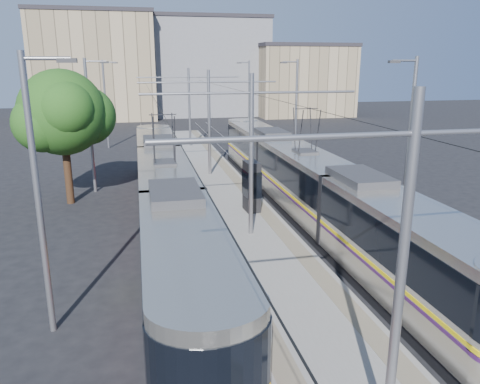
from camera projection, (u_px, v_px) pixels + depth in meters
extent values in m
plane|color=black|center=(315.00, 337.00, 13.60)|extent=(160.00, 160.00, 0.00)
cube|color=gray|center=(217.00, 187.00, 29.57)|extent=(4.00, 50.00, 0.30)
cube|color=gray|center=(194.00, 186.00, 29.23)|extent=(0.70, 50.00, 0.01)
cube|color=gray|center=(240.00, 183.00, 29.83)|extent=(0.70, 50.00, 0.01)
cube|color=gray|center=(148.00, 193.00, 28.72)|extent=(0.07, 70.00, 0.03)
cube|color=gray|center=(172.00, 191.00, 29.01)|extent=(0.07, 70.00, 0.03)
cube|color=gray|center=(261.00, 186.00, 30.20)|extent=(0.07, 70.00, 0.03)
cube|color=gray|center=(283.00, 185.00, 30.49)|extent=(0.07, 70.00, 0.03)
cube|color=black|center=(168.00, 228.00, 22.02)|extent=(2.30, 27.93, 0.40)
cube|color=#A8A49A|center=(166.00, 194.00, 21.58)|extent=(2.40, 26.33, 2.90)
cube|color=black|center=(166.00, 184.00, 21.45)|extent=(2.43, 26.33, 1.30)
cube|color=#EFA60C|center=(167.00, 202.00, 21.68)|extent=(2.43, 26.33, 0.12)
cube|color=#AE0918|center=(167.00, 213.00, 21.82)|extent=(2.42, 26.33, 1.10)
cube|color=#2D2D30|center=(165.00, 160.00, 21.15)|extent=(1.68, 3.00, 0.30)
cube|color=black|center=(303.00, 210.00, 24.74)|extent=(2.30, 30.48, 0.40)
cube|color=beige|center=(304.00, 180.00, 24.30)|extent=(2.40, 28.88, 2.90)
cube|color=black|center=(304.00, 170.00, 24.17)|extent=(2.43, 28.88, 1.30)
cube|color=yellow|center=(304.00, 187.00, 24.41)|extent=(2.43, 28.88, 0.12)
cube|color=#3C164F|center=(304.00, 190.00, 24.45)|extent=(2.43, 28.88, 0.10)
cube|color=#2D2D30|center=(305.00, 149.00, 23.88)|extent=(1.68, 3.00, 0.30)
cylinder|color=gray|center=(401.00, 276.00, 8.82)|extent=(0.20, 0.20, 7.00)
cylinder|color=gray|center=(415.00, 133.00, 8.10)|extent=(9.20, 0.10, 0.10)
cylinder|color=gray|center=(251.00, 157.00, 20.12)|extent=(0.20, 0.20, 7.00)
cylinder|color=gray|center=(252.00, 93.00, 19.41)|extent=(9.20, 0.10, 0.10)
cylinder|color=gray|center=(209.00, 123.00, 31.43)|extent=(0.20, 0.20, 7.00)
cylinder|color=gray|center=(208.00, 82.00, 30.71)|extent=(9.20, 0.10, 0.10)
cylinder|color=gray|center=(189.00, 108.00, 42.73)|extent=(0.20, 0.20, 7.00)
cylinder|color=gray|center=(189.00, 77.00, 42.02)|extent=(9.20, 0.10, 0.10)
cylinder|color=black|center=(156.00, 101.00, 27.40)|extent=(0.02, 70.00, 0.02)
cylinder|color=black|center=(274.00, 99.00, 28.88)|extent=(0.02, 70.00, 0.02)
cylinder|color=gray|center=(38.00, 202.00, 12.88)|extent=(0.18, 0.18, 8.00)
cube|color=#2D2D30|center=(67.00, 60.00, 12.11)|extent=(0.50, 0.22, 0.12)
cylinder|color=gray|center=(90.00, 127.00, 27.95)|extent=(0.18, 0.18, 8.00)
cube|color=#2D2D30|center=(104.00, 62.00, 27.18)|extent=(0.50, 0.22, 0.12)
cylinder|color=gray|center=(106.00, 105.00, 43.02)|extent=(0.18, 0.18, 8.00)
cube|color=#2D2D30|center=(115.00, 63.00, 42.26)|extent=(0.50, 0.22, 0.12)
cylinder|color=gray|center=(409.00, 146.00, 21.61)|extent=(0.18, 0.18, 8.00)
cube|color=#2D2D30|center=(394.00, 62.00, 20.39)|extent=(0.50, 0.22, 0.12)
cylinder|color=gray|center=(296.00, 112.00, 36.69)|extent=(0.18, 0.18, 8.00)
cube|color=#2D2D30|center=(284.00, 63.00, 35.47)|extent=(0.50, 0.22, 0.12)
cylinder|color=gray|center=(249.00, 98.00, 51.76)|extent=(0.18, 0.18, 8.00)
cube|color=#2D2D30|center=(239.00, 63.00, 50.54)|extent=(0.50, 0.22, 0.12)
cube|color=black|center=(252.00, 186.00, 23.98)|extent=(0.74, 1.16, 2.58)
cube|color=black|center=(252.00, 183.00, 23.93)|extent=(0.79, 1.21, 1.35)
cylinder|color=#382314|center=(68.00, 177.00, 26.24)|extent=(0.42, 0.42, 3.09)
sphere|color=#154313|center=(62.00, 112.00, 25.29)|extent=(4.64, 4.64, 4.64)
sphere|color=#154313|center=(86.00, 116.00, 26.33)|extent=(3.28, 3.28, 3.28)
cube|color=tan|center=(96.00, 68.00, 66.19)|extent=(16.00, 12.00, 14.16)
cube|color=#262328|center=(92.00, 13.00, 64.24)|extent=(16.32, 12.24, 0.50)
cube|color=slate|center=(204.00, 68.00, 73.27)|extent=(18.00, 14.00, 13.99)
cube|color=#262328|center=(203.00, 19.00, 71.35)|extent=(18.36, 14.28, 0.50)
cube|color=tan|center=(302.00, 82.00, 71.02)|extent=(14.00, 10.00, 10.03)
cube|color=#262328|center=(303.00, 46.00, 69.62)|extent=(14.28, 10.20, 0.50)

